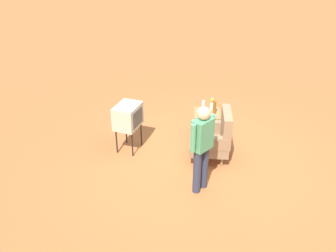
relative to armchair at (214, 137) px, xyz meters
name	(u,v)px	position (x,y,z in m)	size (l,w,h in m)	color
ground_plane	(201,160)	(0.09, -0.25, -0.50)	(60.00, 60.00, 0.00)	#AD6033
armchair	(214,137)	(0.00, 0.00, 0.00)	(0.78, 0.78, 1.06)	#937047
side_table	(207,116)	(-0.85, -0.13, 0.03)	(0.56, 0.56, 0.61)	black
tv_on_stand	(128,116)	(-0.21, -1.76, 0.28)	(0.70, 0.59, 1.03)	black
person_standing	(202,145)	(1.02, -0.27, 0.44)	(0.46, 0.40, 1.64)	#2D3347
bottle_short_clear	(203,105)	(-1.03, -0.21, 0.22)	(0.06, 0.06, 0.20)	silver
bottle_tall_amber	(214,107)	(-0.81, 0.02, 0.27)	(0.07, 0.07, 0.30)	brown
flower_vase	(212,103)	(-1.03, -0.02, 0.26)	(0.14, 0.10, 0.27)	silver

